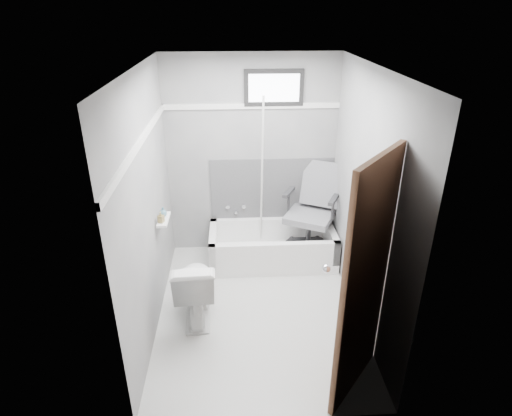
{
  "coord_description": "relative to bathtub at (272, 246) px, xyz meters",
  "views": [
    {
      "loc": [
        -0.22,
        -3.52,
        2.86
      ],
      "look_at": [
        0.0,
        0.35,
        1.0
      ],
      "focal_mm": 30.0,
      "sensor_mm": 36.0,
      "label": 1
    }
  ],
  "objects": [
    {
      "name": "wall_right",
      "position": [
        0.77,
        -0.93,
        0.99
      ],
      "size": [
        0.02,
        2.6,
        2.4
      ],
      "primitive_type": "cube",
      "color": "slate",
      "rests_on": "floor"
    },
    {
      "name": "trim_back",
      "position": [
        -0.23,
        0.36,
        1.61
      ],
      "size": [
        2.0,
        0.02,
        0.06
      ],
      "primitive_type": "cube",
      "color": "white",
      "rests_on": "wall_back"
    },
    {
      "name": "pole",
      "position": [
        -0.12,
        0.13,
        0.84
      ],
      "size": [
        0.02,
        0.35,
        1.93
      ],
      "primitive_type": "cylinder",
      "rotation": [
        0.17,
        0.0,
        0.0
      ],
      "color": "silver",
      "rests_on": "bathtub"
    },
    {
      "name": "wall_back",
      "position": [
        -0.23,
        0.37,
        0.99
      ],
      "size": [
        2.0,
        0.02,
        2.4
      ],
      "primitive_type": "cube",
      "color": "slate",
      "rests_on": "floor"
    },
    {
      "name": "trim_left",
      "position": [
        -1.22,
        -0.93,
        1.61
      ],
      "size": [
        0.02,
        2.6,
        0.06
      ],
      "primitive_type": "cube",
      "color": "white",
      "rests_on": "wall_left"
    },
    {
      "name": "backerboard",
      "position": [
        0.02,
        0.36,
        0.59
      ],
      "size": [
        1.5,
        0.02,
        0.78
      ],
      "primitive_type": "cube",
      "color": "#4C4C4F",
      "rests_on": "wall_back"
    },
    {
      "name": "bathtub",
      "position": [
        0.0,
        0.0,
        0.0
      ],
      "size": [
        1.5,
        0.7,
        0.42
      ],
      "primitive_type": null,
      "color": "white",
      "rests_on": "floor"
    },
    {
      "name": "toilet",
      "position": [
        -0.85,
        -0.99,
        0.14
      ],
      "size": [
        0.44,
        0.74,
        0.7
      ],
      "primitive_type": "imported",
      "rotation": [
        0.0,
        0.0,
        3.19
      ],
      "color": "white",
      "rests_on": "floor"
    },
    {
      "name": "wall_left",
      "position": [
        -1.23,
        -0.93,
        0.99
      ],
      "size": [
        0.02,
        2.6,
        2.4
      ],
      "primitive_type": "cube",
      "color": "slate",
      "rests_on": "floor"
    },
    {
      "name": "wall_front",
      "position": [
        -0.23,
        -2.23,
        0.99
      ],
      "size": [
        2.0,
        0.02,
        2.4
      ],
      "primitive_type": "cube",
      "color": "slate",
      "rests_on": "floor"
    },
    {
      "name": "ceiling",
      "position": [
        -0.23,
        -0.93,
        2.19
      ],
      "size": [
        2.6,
        2.6,
        0.0
      ],
      "primitive_type": "plane",
      "rotation": [
        3.14,
        0.0,
        0.0
      ],
      "color": "silver",
      "rests_on": "floor"
    },
    {
      "name": "soap_bottle_a",
      "position": [
        -1.17,
        -0.67,
        0.76
      ],
      "size": [
        0.07,
        0.07,
        0.12
      ],
      "primitive_type": "imported",
      "rotation": [
        0.0,
        0.0,
        -0.35
      ],
      "color": "olive",
      "rests_on": "shelf"
    },
    {
      "name": "faucet",
      "position": [
        -0.43,
        0.34,
        0.34
      ],
      "size": [
        0.26,
        0.1,
        0.16
      ],
      "primitive_type": null,
      "color": "silver",
      "rests_on": "wall_back"
    },
    {
      "name": "office_chair",
      "position": [
        0.44,
        0.04,
        0.44
      ],
      "size": [
        0.82,
        0.82,
        1.06
      ],
      "primitive_type": null,
      "rotation": [
        0.0,
        0.0,
        -0.47
      ],
      "color": "slate",
      "rests_on": "bathtub"
    },
    {
      "name": "soap_bottle_b",
      "position": [
        -1.17,
        -0.53,
        0.75
      ],
      "size": [
        0.11,
        0.11,
        0.1
      ],
      "primitive_type": "imported",
      "rotation": [
        0.0,
        0.0,
        0.76
      ],
      "color": "teal",
      "rests_on": "shelf"
    },
    {
      "name": "door",
      "position": [
        0.75,
        -2.21,
        0.79
      ],
      "size": [
        0.78,
        0.78,
        2.0
      ],
      "primitive_type": null,
      "color": "brown",
      "rests_on": "floor"
    },
    {
      "name": "floor",
      "position": [
        -0.23,
        -0.93,
        -0.21
      ],
      "size": [
        2.6,
        2.6,
        0.0
      ],
      "primitive_type": "plane",
      "color": "silver",
      "rests_on": "ground"
    },
    {
      "name": "window",
      "position": [
        0.02,
        0.36,
        1.81
      ],
      "size": [
        0.66,
        0.04,
        0.4
      ],
      "primitive_type": null,
      "color": "black",
      "rests_on": "wall_back"
    },
    {
      "name": "shelf",
      "position": [
        -1.16,
        -0.59,
        0.69
      ],
      "size": [
        0.1,
        0.32,
        0.02
      ],
      "primitive_type": "cube",
      "color": "white",
      "rests_on": "wall_left"
    }
  ]
}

